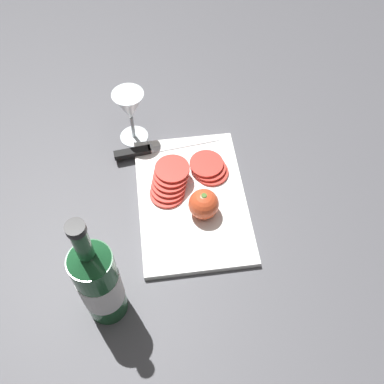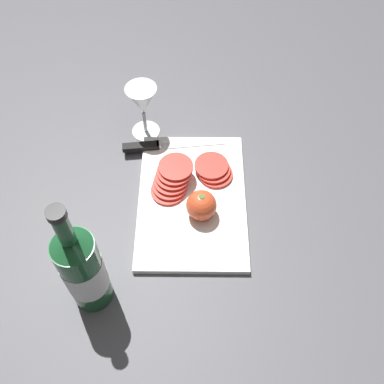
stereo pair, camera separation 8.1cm
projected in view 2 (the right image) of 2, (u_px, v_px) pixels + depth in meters
The scene contains 8 objects.
ground_plane at pixel (201, 201), 1.09m from camera, with size 3.00×3.00×0.00m, color #4C4C51.
cutting_board at pixel (192, 201), 1.08m from camera, with size 0.38×0.26×0.02m.
wine_bottle at pixel (83, 270), 0.85m from camera, with size 0.08×0.08×0.33m.
wine_glass at pixel (142, 103), 1.13m from camera, with size 0.08×0.08×0.15m.
whole_tomato at pixel (200, 205), 1.02m from camera, with size 0.07×0.07×0.07m.
knife at pixel (153, 146), 1.16m from camera, with size 0.05×0.28×0.01m.
tomato_slice_stack_near at pixel (214, 170), 1.11m from camera, with size 0.10×0.09×0.02m.
tomato_slice_stack_far at pixel (172, 179), 1.08m from camera, with size 0.13×0.10×0.05m.
Camera 2 is at (-0.60, 0.02, 0.91)m, focal length 42.00 mm.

